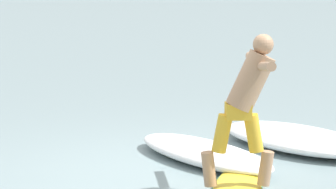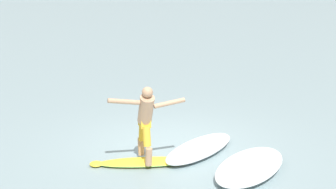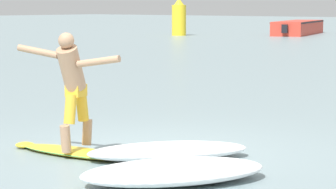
{
  "view_description": "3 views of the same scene",
  "coord_description": "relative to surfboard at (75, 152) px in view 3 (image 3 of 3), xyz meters",
  "views": [
    {
      "loc": [
        -8.36,
        -2.22,
        2.55
      ],
      "look_at": [
        -0.05,
        -0.11,
        0.92
      ],
      "focal_mm": 85.0,
      "sensor_mm": 36.0,
      "label": 1
    },
    {
      "loc": [
        -0.2,
        -11.39,
        4.38
      ],
      "look_at": [
        -0.08,
        0.01,
        1.17
      ],
      "focal_mm": 60.0,
      "sensor_mm": 36.0,
      "label": 2
    },
    {
      "loc": [
        7.08,
        -8.34,
        2.04
      ],
      "look_at": [
        -0.1,
        0.41,
        0.74
      ],
      "focal_mm": 85.0,
      "sensor_mm": 36.0,
      "label": 3
    }
  ],
  "objects": [
    {
      "name": "wave_foam_at_tail",
      "position": [
        2.07,
        -0.43,
        0.08
      ],
      "size": [
        2.04,
        2.42,
        0.25
      ],
      "color": "white",
      "rests_on": "ground"
    },
    {
      "name": "fishing_boat_near_jetty",
      "position": [
        -19.21,
        39.15,
        0.43
      ],
      "size": [
        4.37,
        9.11,
        0.89
      ],
      "color": "red",
      "rests_on": "ground"
    },
    {
      "name": "surfboard",
      "position": [
        0.0,
        0.0,
        0.0
      ],
      "size": [
        2.08,
        0.68,
        0.23
      ],
      "color": "yellow",
      "rests_on": "ground"
    },
    {
      "name": "ground_plane",
      "position": [
        0.58,
        0.98,
        -0.05
      ],
      "size": [
        200.0,
        200.0,
        0.0
      ],
      "primitive_type": "plane",
      "color": "gray"
    },
    {
      "name": "wave_foam_at_nose",
      "position": [
        1.16,
        0.58,
        0.07
      ],
      "size": [
        1.91,
        2.19,
        0.22
      ],
      "color": "white",
      "rests_on": "ground"
    },
    {
      "name": "channel_marker_buoy",
      "position": [
        -23.99,
        32.31,
        1.04
      ],
      "size": [
        0.91,
        0.91,
        2.38
      ],
      "color": "yellow",
      "rests_on": "ground"
    },
    {
      "name": "surfer",
      "position": [
        0.06,
        -0.09,
        0.97
      ],
      "size": [
        1.48,
        0.84,
        1.57
      ],
      "color": "tan",
      "rests_on": "surfboard"
    }
  ]
}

